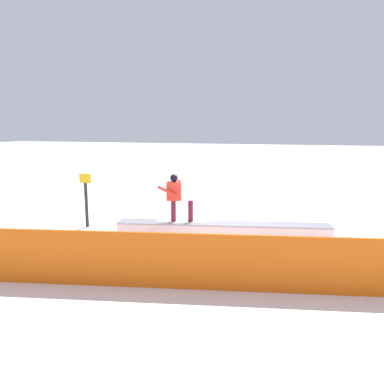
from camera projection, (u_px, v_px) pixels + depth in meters
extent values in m
plane|color=white|center=(223.00, 240.00, 10.61)|extent=(120.00, 120.00, 0.00)
cube|color=white|center=(223.00, 232.00, 10.57)|extent=(5.95, 1.72, 0.46)
cube|color=red|center=(223.00, 236.00, 10.59)|extent=(5.96, 1.73, 0.11)
cube|color=#928F9C|center=(223.00, 224.00, 10.53)|extent=(5.96, 1.78, 0.04)
cube|color=silver|center=(182.00, 222.00, 10.63)|extent=(1.52, 0.57, 0.01)
cylinder|color=maroon|center=(173.00, 211.00, 10.60)|extent=(0.16, 0.16, 0.61)
cylinder|color=maroon|center=(191.00, 211.00, 10.55)|extent=(0.16, 0.16, 0.61)
cube|color=#E53E2F|center=(174.00, 191.00, 10.50)|extent=(0.44, 0.31, 0.53)
sphere|color=black|center=(174.00, 178.00, 10.44)|extent=(0.22, 0.22, 0.22)
cylinder|color=#E53E2F|center=(167.00, 191.00, 10.35)|extent=(0.54, 0.19, 0.32)
cylinder|color=#E53E2F|center=(178.00, 189.00, 10.65)|extent=(0.15, 0.11, 0.56)
cube|color=#E85C0F|center=(186.00, 261.00, 7.31)|extent=(11.66, 2.46, 1.14)
cylinder|color=#262628|center=(86.00, 205.00, 11.89)|extent=(0.10, 0.10, 1.42)
cube|color=yellow|center=(85.00, 178.00, 11.74)|extent=(0.40, 0.04, 0.30)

